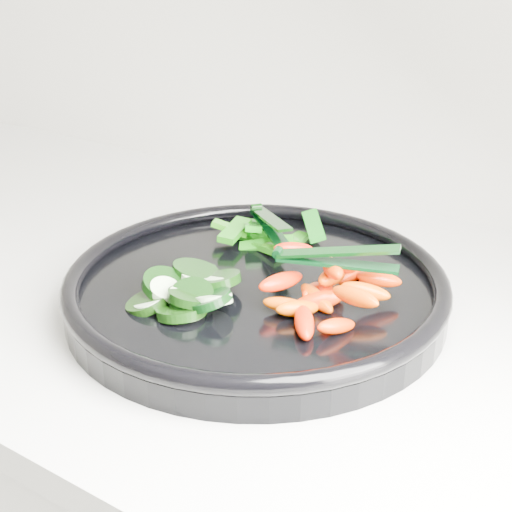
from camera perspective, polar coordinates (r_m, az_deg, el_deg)
The scene contains 6 objects.
veggie_tray at distance 0.70m, azimuth -0.00°, elevation -2.57°, with size 0.38×0.38×0.04m.
cucumber_pile at distance 0.67m, azimuth -5.72°, elevation -2.66°, with size 0.12×0.13×0.04m.
carrot_pile at distance 0.65m, azimuth 5.78°, elevation -2.63°, with size 0.14×0.17×0.06m.
pepper_pile at distance 0.79m, azimuth 0.80°, elevation 1.78°, with size 0.12×0.12×0.03m.
tong_carrot at distance 0.64m, azimuth 6.20°, elevation -0.08°, with size 0.11×0.05×0.02m.
tong_pepper at distance 0.77m, azimuth 1.05°, elevation 2.70°, with size 0.10×0.09×0.02m.
Camera 1 is at (0.25, 1.15, 1.27)m, focal length 50.00 mm.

